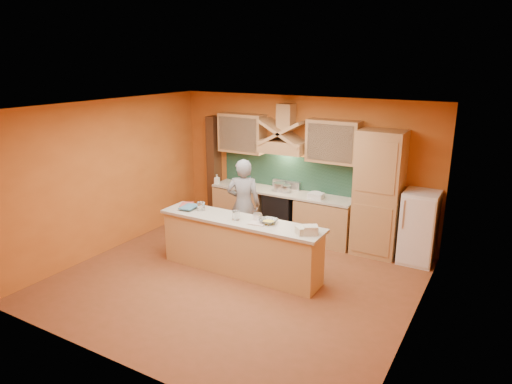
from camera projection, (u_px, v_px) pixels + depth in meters
The scene contains 36 objects.
floor at pixel (236, 280), 7.48m from camera, with size 5.50×5.00×0.01m, color brown.
ceiling at pixel (234, 107), 6.69m from camera, with size 5.50×5.00×0.01m, color white.
wall_back at pixel (302, 167), 9.16m from camera, with size 5.50×0.02×2.80m, color #C76A26.
wall_front at pixel (113, 256), 5.00m from camera, with size 5.50×0.02×2.80m, color #C76A26.
wall_left at pixel (109, 176), 8.40m from camera, with size 0.02×5.00×2.80m, color #C76A26.
wall_right at pixel (418, 230), 5.76m from camera, with size 0.02×5.00×2.80m, color #C76A26.
base_cabinet_left at pixel (242, 207), 9.78m from camera, with size 1.10×0.60×0.86m, color tan.
base_cabinet_right at pixel (325, 222), 8.87m from camera, with size 1.10×0.60×0.86m, color tan.
counter_top at pixel (281, 192), 9.19m from camera, with size 3.00×0.62×0.04m, color #BBB19E.
stove at pixel (281, 213), 9.32m from camera, with size 0.60×0.58×0.90m, color black.
backsplash at pixel (288, 172), 9.33m from camera, with size 3.00×0.03×0.70m, color #1B3C2D.
range_hood at pixel (283, 147), 8.98m from camera, with size 0.92×0.50×0.24m, color tan.
hood_chimney at pixel (286, 117), 8.90m from camera, with size 0.30×0.30×0.50m, color tan.
upper_cabinet_left at pixel (242, 133), 9.47m from camera, with size 1.00×0.35×0.80m, color tan.
upper_cabinet_right at pixel (333, 141), 8.51m from camera, with size 1.00×0.35×0.80m, color tan.
pantry_column at pixel (378, 194), 8.19m from camera, with size 0.80×0.60×2.30m, color tan.
fridge at pixel (419, 227), 7.97m from camera, with size 0.58×0.60×1.30m, color white.
trim_column_left at pixel (214, 168), 10.09m from camera, with size 0.20×0.30×2.30m, color #472816.
island_body at pixel (240, 247), 7.65m from camera, with size 2.80×0.55×0.88m, color tan.
island_top at pixel (240, 221), 7.51m from camera, with size 2.90×0.62×0.05m, color #BBB19E.
person at pixel (243, 205), 8.50m from camera, with size 0.63×0.42×1.74m, color gray.
pot_large at pixel (279, 188), 9.20m from camera, with size 0.25×0.25×0.17m, color #B8B8BF.
pot_small at pixel (286, 190), 9.12m from camera, with size 0.19×0.19×0.13m, color #BCBCC3.
soap_bottle_a at pixel (217, 179), 9.70m from camera, with size 0.09×0.09×0.20m, color white.
soap_bottle_b at pixel (250, 183), 9.32m from camera, with size 0.10×0.10×0.26m, color #314B86.
bowl_back at pixel (315, 194), 8.84m from camera, with size 0.24×0.24×0.07m, color silver.
dish_rack at pixel (316, 196), 8.70m from camera, with size 0.28×0.22×0.10m, color silver.
book_lower at pixel (181, 205), 8.21m from camera, with size 0.22×0.29×0.03m, color #B74B41.
book_upper at pixel (183, 206), 8.06m from camera, with size 0.25×0.34×0.03m, color teal.
jar_large at pixel (201, 206), 7.94m from camera, with size 0.13×0.13×0.14m, color white.
jar_small at pixel (236, 215), 7.46m from camera, with size 0.13×0.13×0.15m, color silver.
kitchen_scale at pixel (258, 217), 7.45m from camera, with size 0.11×0.11×0.09m, color white.
mixing_bowl at pixel (269, 221), 7.31m from camera, with size 0.28×0.28×0.07m, color white.
cloth at pixel (257, 223), 7.30m from camera, with size 0.26×0.20×0.02m, color beige.
grocery_bag_a at pixel (311, 230), 6.84m from camera, with size 0.21×0.17×0.14m, color beige.
grocery_bag_b at pixel (301, 231), 6.86m from camera, with size 0.18×0.14×0.11m, color beige.
Camera 1 is at (3.66, -5.70, 3.49)m, focal length 32.00 mm.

